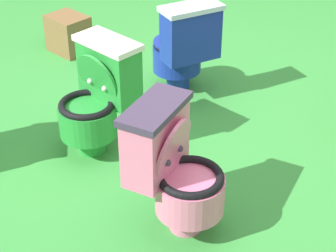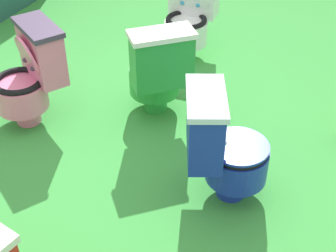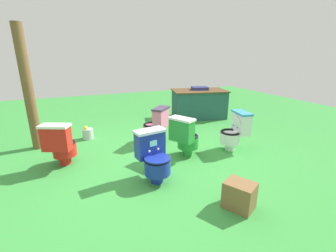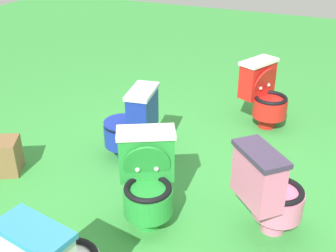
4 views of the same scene
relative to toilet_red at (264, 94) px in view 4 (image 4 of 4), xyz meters
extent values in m
plane|color=green|center=(1.36, -0.34, -0.37)|extent=(14.00, 14.00, 0.00)
cube|color=#338CBF|center=(3.07, -0.54, 0.33)|extent=(0.29, 0.47, 0.04)
cube|color=#8CE0E5|center=(2.97, -0.52, 0.18)|extent=(0.03, 0.11, 0.08)
cylinder|color=white|center=(2.97, -0.52, 0.12)|extent=(0.15, 0.36, 0.35)
sphere|color=#338CBF|center=(2.95, -0.59, 0.08)|extent=(0.04, 0.04, 0.04)
cylinder|color=red|center=(0.03, 0.07, -0.30)|extent=(0.24, 0.24, 0.14)
cylinder|color=red|center=(0.04, 0.08, -0.13)|extent=(0.49, 0.49, 0.20)
torus|color=black|center=(0.04, 0.08, -0.02)|extent=(0.47, 0.47, 0.04)
cylinder|color=white|center=(0.04, 0.08, -0.07)|extent=(0.32, 0.32, 0.01)
cube|color=red|center=(-0.04, -0.10, 0.13)|extent=(0.45, 0.35, 0.37)
cube|color=white|center=(-0.04, -0.10, 0.33)|extent=(0.48, 0.38, 0.04)
cube|color=#8CE0E5|center=(0.00, -0.01, 0.18)|extent=(0.10, 0.05, 0.08)
cylinder|color=red|center=(0.00, -0.01, 0.12)|extent=(0.36, 0.23, 0.35)
sphere|color=white|center=(-0.06, 0.03, 0.08)|extent=(0.04, 0.04, 0.04)
sphere|color=white|center=(0.06, -0.03, 0.08)|extent=(0.04, 0.04, 0.04)
cylinder|color=#192D9E|center=(1.22, -1.05, -0.30)|extent=(0.21, 0.21, 0.14)
cylinder|color=#192D9E|center=(1.23, -1.07, -0.13)|extent=(0.43, 0.43, 0.20)
torus|color=black|center=(1.23, -1.07, -0.02)|extent=(0.41, 0.41, 0.04)
cylinder|color=silver|center=(1.23, -1.07, -0.07)|extent=(0.28, 0.28, 0.01)
cube|color=#192D9E|center=(1.19, -0.87, 0.13)|extent=(0.44, 0.26, 0.37)
cube|color=silver|center=(1.19, -0.87, 0.33)|extent=(0.46, 0.29, 0.04)
cube|color=#8CE0E5|center=(1.21, -0.97, 0.18)|extent=(0.11, 0.03, 0.08)
cylinder|color=#192D9E|center=(1.23, -1.07, 0.00)|extent=(0.42, 0.42, 0.02)
sphere|color=silver|center=(1.28, -0.96, 0.08)|extent=(0.04, 0.04, 0.04)
sphere|color=silver|center=(1.14, -0.98, 0.08)|extent=(0.04, 0.04, 0.04)
cylinder|color=green|center=(2.04, -0.40, -0.30)|extent=(0.24, 0.24, 0.14)
cylinder|color=green|center=(2.05, -0.40, -0.13)|extent=(0.50, 0.50, 0.20)
torus|color=black|center=(2.05, -0.40, -0.02)|extent=(0.48, 0.48, 0.04)
cylinder|color=white|center=(2.05, -0.40, -0.07)|extent=(0.32, 0.32, 0.01)
cube|color=green|center=(1.88, -0.49, 0.13)|extent=(0.36, 0.45, 0.37)
cube|color=white|center=(1.88, -0.49, 0.33)|extent=(0.39, 0.48, 0.04)
cube|color=#8CE0E5|center=(1.97, -0.44, 0.18)|extent=(0.06, 0.10, 0.08)
cylinder|color=green|center=(1.96, -0.44, 0.12)|extent=(0.25, 0.35, 0.35)
sphere|color=white|center=(1.94, -0.38, 0.08)|extent=(0.04, 0.04, 0.04)
sphere|color=white|center=(2.00, -0.50, 0.08)|extent=(0.04, 0.04, 0.04)
cylinder|color=pink|center=(1.70, 0.48, -0.30)|extent=(0.25, 0.25, 0.14)
cylinder|color=pink|center=(1.69, 0.49, -0.13)|extent=(0.52, 0.52, 0.20)
torus|color=black|center=(1.69, 0.49, -0.02)|extent=(0.50, 0.50, 0.04)
cylinder|color=#3F334C|center=(1.69, 0.49, -0.07)|extent=(0.34, 0.34, 0.01)
cube|color=pink|center=(1.83, 0.35, 0.13)|extent=(0.43, 0.42, 0.37)
cube|color=#3F334C|center=(1.83, 0.35, 0.33)|extent=(0.46, 0.46, 0.04)
cube|color=#8CE0E5|center=(1.76, 0.42, 0.18)|extent=(0.08, 0.08, 0.08)
cylinder|color=pink|center=(1.76, 0.42, 0.12)|extent=(0.31, 0.31, 0.35)
sphere|color=#3F334C|center=(1.71, 0.38, 0.08)|extent=(0.04, 0.04, 0.04)
sphere|color=#3F334C|center=(1.81, 0.47, 0.08)|extent=(0.04, 0.04, 0.04)
cube|color=brown|center=(1.91, -1.96, -0.21)|extent=(0.39, 0.42, 0.32)
camera|label=1|loc=(2.52, 2.66, 1.78)|focal=60.75mm
camera|label=2|loc=(-1.04, -1.07, 1.83)|focal=53.63mm
camera|label=3|loc=(0.24, -3.79, 1.37)|focal=24.82mm
camera|label=4|loc=(4.33, 0.77, 1.81)|focal=45.62mm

